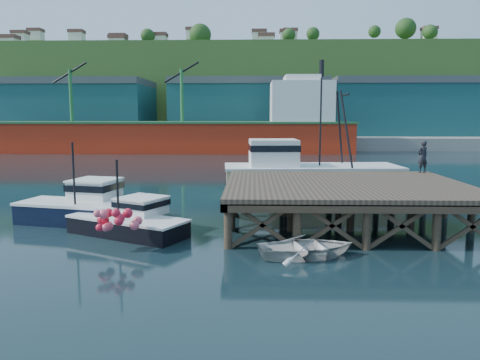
{
  "coord_description": "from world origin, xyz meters",
  "views": [
    {
      "loc": [
        0.82,
        -23.57,
        5.47
      ],
      "look_at": [
        0.11,
        2.0,
        1.96
      ],
      "focal_mm": 35.0,
      "sensor_mm": 36.0,
      "label": 1
    }
  ],
  "objects_px": {
    "boat_black": "(131,220)",
    "trawler": "(308,171)",
    "boat_navy": "(86,206)",
    "dockworker": "(423,157)",
    "dinghy": "(307,247)"
  },
  "relations": [
    {
      "from": "boat_navy",
      "to": "trawler",
      "type": "bearing_deg",
      "value": 48.31
    },
    {
      "from": "boat_navy",
      "to": "dinghy",
      "type": "relative_size",
      "value": 1.87
    },
    {
      "from": "boat_navy",
      "to": "boat_black",
      "type": "height_order",
      "value": "boat_navy"
    },
    {
      "from": "boat_black",
      "to": "dinghy",
      "type": "distance_m",
      "value": 8.49
    },
    {
      "from": "boat_black",
      "to": "trawler",
      "type": "xyz_separation_m",
      "value": [
        9.48,
        11.26,
        1.01
      ]
    },
    {
      "from": "boat_black",
      "to": "dockworker",
      "type": "xyz_separation_m",
      "value": [
        15.75,
        6.82,
        2.43
      ]
    },
    {
      "from": "dockworker",
      "to": "dinghy",
      "type": "bearing_deg",
      "value": 29.39
    },
    {
      "from": "boat_navy",
      "to": "dockworker",
      "type": "distance_m",
      "value": 19.35
    },
    {
      "from": "boat_black",
      "to": "dinghy",
      "type": "height_order",
      "value": "boat_black"
    },
    {
      "from": "boat_black",
      "to": "dockworker",
      "type": "relative_size",
      "value": 3.18
    },
    {
      "from": "boat_black",
      "to": "trawler",
      "type": "distance_m",
      "value": 14.76
    },
    {
      "from": "trawler",
      "to": "boat_navy",
      "type": "bearing_deg",
      "value": -148.16
    },
    {
      "from": "boat_navy",
      "to": "dockworker",
      "type": "xyz_separation_m",
      "value": [
        18.7,
        4.42,
        2.24
      ]
    },
    {
      "from": "dinghy",
      "to": "dockworker",
      "type": "xyz_separation_m",
      "value": [
        7.96,
        10.2,
        2.69
      ]
    },
    {
      "from": "dockworker",
      "to": "boat_navy",
      "type": "bearing_deg",
      "value": -9.32
    }
  ]
}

